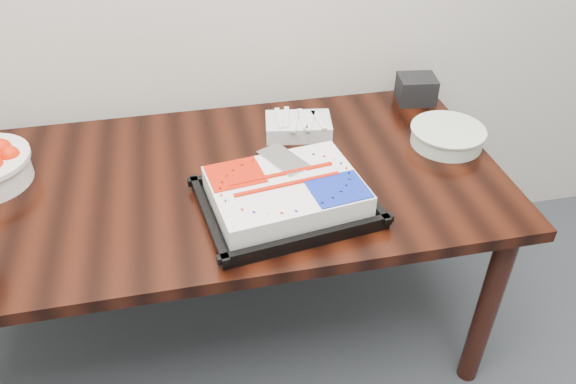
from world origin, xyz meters
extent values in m
cube|color=black|center=(0.00, 2.00, 0.73)|extent=(1.80, 0.90, 0.04)
cylinder|color=black|center=(-0.82, 2.37, 0.35)|extent=(0.07, 0.07, 0.71)
cylinder|color=black|center=(0.82, 1.63, 0.35)|extent=(0.07, 0.07, 0.71)
cylinder|color=black|center=(0.82, 2.37, 0.35)|extent=(0.07, 0.07, 0.71)
cube|color=black|center=(0.18, 1.81, 0.76)|extent=(0.53, 0.44, 0.02)
cube|color=white|center=(0.18, 1.81, 0.81)|extent=(0.46, 0.37, 0.07)
cube|color=#BF1504|center=(0.05, 1.89, 0.85)|extent=(0.17, 0.16, 0.00)
cube|color=#0E239F|center=(0.31, 1.73, 0.85)|extent=(0.17, 0.16, 0.00)
cube|color=silver|center=(0.21, 1.91, 0.85)|extent=(0.15, 0.19, 0.00)
cylinder|color=white|center=(0.79, 2.04, 0.78)|extent=(0.24, 0.24, 0.05)
cylinder|color=white|center=(0.79, 2.04, 0.81)|extent=(0.25, 0.25, 0.01)
cube|color=silver|center=(0.31, 2.21, 0.78)|extent=(0.25, 0.18, 0.06)
cube|color=black|center=(0.80, 2.35, 0.80)|extent=(0.15, 0.14, 0.10)
camera|label=1|loc=(-0.08, 0.55, 1.78)|focal=35.00mm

